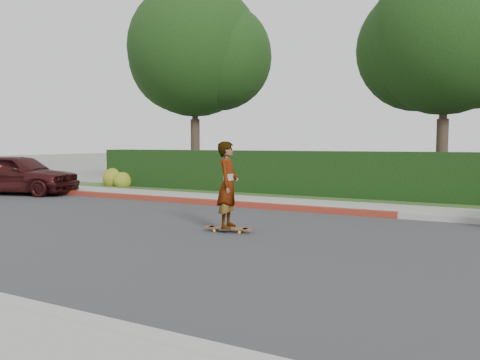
# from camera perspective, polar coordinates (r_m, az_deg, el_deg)

# --- Properties ---
(ground) EXTENTS (120.00, 120.00, 0.00)m
(ground) POSITION_cam_1_polar(r_m,az_deg,el_deg) (7.85, 6.54, -8.39)
(ground) COLOR slate
(ground) RESTS_ON ground
(road) EXTENTS (60.00, 8.00, 0.01)m
(road) POSITION_cam_1_polar(r_m,az_deg,el_deg) (7.85, 6.54, -8.35)
(road) COLOR #2D2D30
(road) RESTS_ON ground
(curb_near) EXTENTS (60.00, 0.20, 0.15)m
(curb_near) POSITION_cam_1_polar(r_m,az_deg,el_deg) (4.43, -14.14, -17.77)
(curb_near) COLOR #9E9E99
(curb_near) RESTS_ON ground
(curb_far) EXTENTS (60.00, 0.20, 0.15)m
(curb_far) POSITION_cam_1_polar(r_m,az_deg,el_deg) (11.69, 13.89, -3.86)
(curb_far) COLOR #9E9E99
(curb_far) RESTS_ON ground
(curb_red_section) EXTENTS (12.00, 0.21, 0.15)m
(curb_red_section) POSITION_cam_1_polar(r_m,az_deg,el_deg) (13.76, -6.78, -2.51)
(curb_red_section) COLOR maroon
(curb_red_section) RESTS_ON ground
(sidewalk_far) EXTENTS (60.00, 1.60, 0.12)m
(sidewalk_far) POSITION_cam_1_polar(r_m,az_deg,el_deg) (12.56, 14.88, -3.38)
(sidewalk_far) COLOR gray
(sidewalk_far) RESTS_ON ground
(planting_strip) EXTENTS (60.00, 1.60, 0.10)m
(planting_strip) POSITION_cam_1_polar(r_m,az_deg,el_deg) (14.11, 16.34, -2.60)
(planting_strip) COLOR #2D4C1E
(planting_strip) RESTS_ON ground
(hedge) EXTENTS (15.00, 1.00, 1.50)m
(hedge) POSITION_cam_1_polar(r_m,az_deg,el_deg) (15.48, 5.91, 0.77)
(hedge) COLOR black
(hedge) RESTS_ON ground
(flowering_shrub) EXTENTS (1.40, 1.00, 0.90)m
(flowering_shrub) POSITION_cam_1_polar(r_m,az_deg,el_deg) (18.91, -14.76, 0.05)
(flowering_shrub) COLOR #2D4C19
(flowering_shrub) RESTS_ON ground
(tree_left) EXTENTS (5.99, 5.21, 8.00)m
(tree_left) POSITION_cam_1_polar(r_m,az_deg,el_deg) (19.19, -5.27, 15.03)
(tree_left) COLOR #33261C
(tree_left) RESTS_ON ground
(tree_center) EXTENTS (5.66, 4.84, 7.44)m
(tree_center) POSITION_cam_1_polar(r_m,az_deg,el_deg) (16.67, 23.76, 15.03)
(tree_center) COLOR #33261C
(tree_center) RESTS_ON ground
(skateboard) EXTENTS (0.99, 0.34, 0.09)m
(skateboard) POSITION_cam_1_polar(r_m,az_deg,el_deg) (9.20, -1.46, -5.90)
(skateboard) COLOR gold
(skateboard) RESTS_ON ground
(skateboarder) EXTENTS (0.54, 0.69, 1.68)m
(skateboarder) POSITION_cam_1_polar(r_m,az_deg,el_deg) (9.09, -1.47, -0.59)
(skateboarder) COLOR white
(skateboarder) RESTS_ON skateboard
(car_maroon) EXTENTS (4.39, 2.69, 1.40)m
(car_maroon) POSITION_cam_1_polar(r_m,az_deg,el_deg) (17.77, -25.45, 0.67)
(car_maroon) COLOR #3C1313
(car_maroon) RESTS_ON ground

